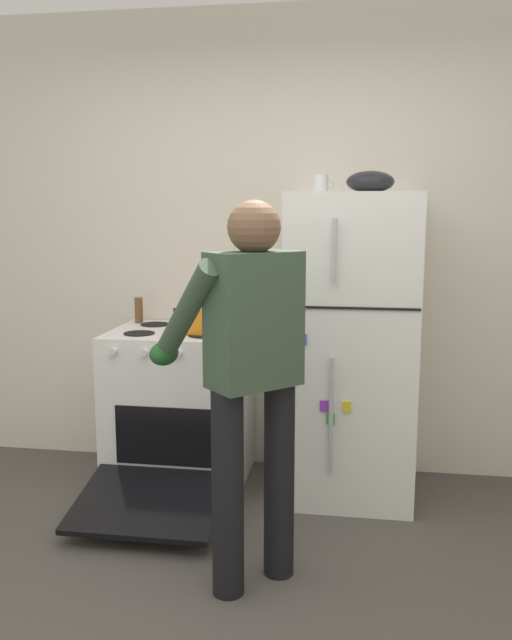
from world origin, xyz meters
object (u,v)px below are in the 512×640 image
(refrigerator, at_px, (351,347))
(pepper_mill, at_px, (139,310))
(stove_range, at_px, (179,408))
(red_pot, at_px, (204,319))
(coffee_mug, at_px, (321,184))
(mixing_bowl, at_px, (370,182))
(person_cook, at_px, (249,361))

(refrigerator, relative_size, pepper_mill, 11.22)
(stove_range, distance_m, red_pot, 0.55)
(refrigerator, bearing_deg, coffee_mug, 164.16)
(refrigerator, xyz_separation_m, pepper_mill, (-1.26, 0.20, 0.14))
(red_pot, height_order, mixing_bowl, mixing_bowl)
(person_cook, relative_size, mixing_bowl, 6.44)
(pepper_mill, bearing_deg, refrigerator, -9.00)
(stove_range, relative_size, red_pot, 3.53)
(refrigerator, relative_size, person_cook, 1.03)
(red_pot, xyz_separation_m, pepper_mill, (-0.46, 0.25, 0.00))
(pepper_mill, relative_size, mixing_bowl, 0.59)
(mixing_bowl, bearing_deg, person_cook, -115.79)
(stove_range, xyz_separation_m, coffee_mug, (0.79, 0.07, 1.26))
(stove_range, xyz_separation_m, mixing_bowl, (1.04, 0.02, 1.27))
(red_pot, height_order, coffee_mug, coffee_mug)
(stove_range, relative_size, coffee_mug, 10.73)
(red_pot, relative_size, coffee_mug, 3.04)
(refrigerator, height_order, mixing_bowl, mixing_bowl)
(red_pot, xyz_separation_m, coffee_mug, (0.63, 0.10, 0.73))
(stove_range, height_order, mixing_bowl, mixing_bowl)
(refrigerator, distance_m, pepper_mill, 1.29)
(person_cook, relative_size, pepper_mill, 10.89)
(coffee_mug, height_order, mixing_bowl, mixing_bowl)
(stove_range, height_order, pepper_mill, pepper_mill)
(refrigerator, distance_m, mixing_bowl, 0.88)
(coffee_mug, bearing_deg, person_cook, -101.92)
(stove_range, bearing_deg, red_pot, -11.44)
(stove_range, xyz_separation_m, pepper_mill, (-0.30, 0.22, 0.53))
(red_pot, bearing_deg, mixing_bowl, 3.23)
(mixing_bowl, bearing_deg, red_pot, -176.77)
(mixing_bowl, bearing_deg, pepper_mill, 171.54)
(person_cook, height_order, pepper_mill, person_cook)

